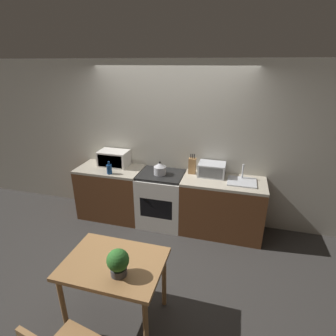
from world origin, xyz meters
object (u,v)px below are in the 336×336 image
(microwave, at_px, (114,158))
(toaster_oven, at_px, (212,169))
(stove_range, at_px, (161,199))
(kettle, at_px, (160,169))
(bottle, at_px, (109,169))
(dining_table, at_px, (114,270))

(microwave, distance_m, toaster_oven, 1.65)
(stove_range, xyz_separation_m, kettle, (-0.01, -0.03, 0.55))
(microwave, height_order, bottle, microwave)
(bottle, distance_m, toaster_oven, 1.61)
(microwave, xyz_separation_m, toaster_oven, (1.65, 0.01, -0.03))
(kettle, distance_m, dining_table, 1.86)
(toaster_oven, bearing_deg, kettle, -168.27)
(kettle, relative_size, dining_table, 0.22)
(microwave, relative_size, bottle, 2.38)
(stove_range, height_order, microwave, microwave)
(microwave, distance_m, dining_table, 2.23)
(stove_range, bearing_deg, toaster_oven, 9.96)
(stove_range, relative_size, bottle, 4.36)
(bottle, bearing_deg, microwave, 104.19)
(kettle, bearing_deg, toaster_oven, 11.73)
(kettle, relative_size, microwave, 0.44)
(kettle, height_order, microwave, microwave)
(kettle, bearing_deg, bottle, -166.25)
(stove_range, xyz_separation_m, dining_table, (0.07, -1.85, 0.20))
(stove_range, distance_m, kettle, 0.55)
(microwave, bearing_deg, bottle, -75.81)
(stove_range, height_order, toaster_oven, toaster_oven)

